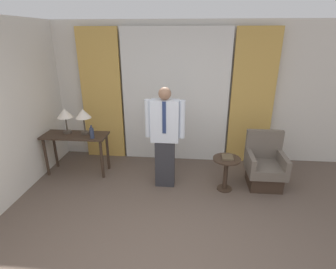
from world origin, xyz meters
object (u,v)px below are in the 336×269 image
(table_lamp_right, at_px, (83,115))
(book, at_px, (227,157))
(person, at_px, (165,135))
(table_lamp_left, at_px, (65,114))
(side_table, at_px, (226,169))
(desk, at_px, (76,141))
(bottle_near_edge, at_px, (92,133))
(armchair, at_px, (264,167))

(table_lamp_right, distance_m, book, 2.60)
(person, height_order, book, person)
(table_lamp_right, relative_size, book, 2.22)
(table_lamp_left, distance_m, side_table, 2.96)
(book, bearing_deg, table_lamp_left, 171.63)
(person, bearing_deg, table_lamp_left, 168.64)
(table_lamp_left, bearing_deg, person, -11.36)
(desk, bearing_deg, bottle_near_edge, -19.76)
(person, relative_size, side_table, 2.95)
(table_lamp_right, height_order, armchair, table_lamp_right)
(table_lamp_left, relative_size, bottle_near_edge, 1.98)
(table_lamp_left, height_order, armchair, table_lamp_left)
(person, distance_m, side_table, 1.14)
(desk, height_order, person, person)
(bottle_near_edge, height_order, side_table, bottle_near_edge)
(bottle_near_edge, relative_size, book, 1.12)
(bottle_near_edge, height_order, book, bottle_near_edge)
(person, bearing_deg, book, -2.90)
(book, bearing_deg, bottle_near_edge, 174.70)
(armchair, bearing_deg, side_table, -161.94)
(desk, height_order, table_lamp_right, table_lamp_right)
(table_lamp_left, xyz_separation_m, person, (1.83, -0.37, -0.19))
(table_lamp_left, bearing_deg, table_lamp_right, 0.00)
(table_lamp_right, bearing_deg, table_lamp_left, 180.00)
(person, relative_size, book, 8.15)
(armchair, relative_size, book, 4.43)
(bottle_near_edge, bearing_deg, side_table, -5.58)
(armchair, bearing_deg, person, -174.66)
(bottle_near_edge, bearing_deg, table_lamp_left, 159.26)
(bottle_near_edge, bearing_deg, book, -5.30)
(table_lamp_left, distance_m, book, 2.92)
(table_lamp_left, xyz_separation_m, table_lamp_right, (0.33, 0.00, 0.00))
(desk, height_order, table_lamp_left, table_lamp_left)
(desk, bearing_deg, armchair, -2.39)
(desk, bearing_deg, side_table, -7.65)
(person, bearing_deg, armchair, 5.34)
(bottle_near_edge, xyz_separation_m, book, (2.30, -0.21, -0.26))
(bottle_near_edge, distance_m, book, 2.33)
(bottle_near_edge, bearing_deg, armchair, -0.10)
(bottle_near_edge, bearing_deg, desk, 160.24)
(table_lamp_left, xyz_separation_m, armchair, (3.51, -0.21, -0.78))
(side_table, bearing_deg, table_lamp_left, 171.39)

